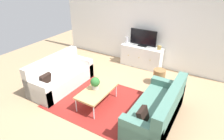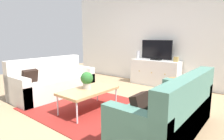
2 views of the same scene
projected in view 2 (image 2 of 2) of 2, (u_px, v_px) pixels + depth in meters
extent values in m
plane|color=tan|center=(101.00, 107.00, 3.65)|extent=(10.00, 10.00, 0.00)
cube|color=white|center=(160.00, 37.00, 5.37)|extent=(6.40, 0.12, 2.70)
cube|color=maroon|center=(95.00, 109.00, 3.53)|extent=(2.50, 1.90, 0.01)
cube|color=silver|center=(55.00, 87.00, 4.37)|extent=(0.80, 1.86, 0.42)
cube|color=silver|center=(47.00, 76.00, 4.52)|extent=(0.20, 1.86, 0.86)
cube|color=silver|center=(82.00, 77.00, 5.00)|extent=(0.80, 0.18, 0.58)
cube|color=silver|center=(18.00, 91.00, 3.72)|extent=(0.80, 0.18, 0.58)
cube|color=black|center=(30.00, 77.00, 3.83)|extent=(0.17, 0.30, 0.32)
cube|color=#4C7A6B|center=(165.00, 117.00, 2.70)|extent=(0.80, 1.86, 0.42)
cube|color=#4C7A6B|center=(188.00, 108.00, 2.48)|extent=(0.20, 1.86, 0.86)
cube|color=#4C7A6B|center=(185.00, 97.00, 3.33)|extent=(0.80, 0.18, 0.58)
cube|color=#4C7A6B|center=(134.00, 136.00, 2.05)|extent=(0.80, 0.18, 0.58)
cube|color=black|center=(142.00, 106.00, 2.22)|extent=(0.18, 0.30, 0.32)
cube|color=tan|center=(88.00, 91.00, 3.42)|extent=(0.58, 1.07, 0.04)
cylinder|color=silver|center=(58.00, 106.00, 3.23)|extent=(0.03, 0.03, 0.36)
cylinder|color=silver|center=(77.00, 113.00, 2.92)|extent=(0.03, 0.03, 0.36)
cylinder|color=silver|center=(97.00, 93.00, 3.99)|extent=(0.03, 0.03, 0.36)
cylinder|color=silver|center=(116.00, 97.00, 3.68)|extent=(0.03, 0.03, 0.36)
cylinder|color=#B7B2A8|center=(87.00, 86.00, 3.46)|extent=(0.15, 0.15, 0.11)
sphere|color=#2D6B2D|center=(87.00, 78.00, 3.44)|extent=(0.23, 0.23, 0.23)
cube|color=white|center=(155.00, 73.00, 5.32)|extent=(1.38, 0.44, 0.71)
sphere|color=#B79338|center=(139.00, 71.00, 5.37)|extent=(0.03, 0.03, 0.03)
sphere|color=#B79338|center=(151.00, 73.00, 5.13)|extent=(0.03, 0.03, 0.03)
sphere|color=#B79338|center=(165.00, 74.00, 4.89)|extent=(0.03, 0.03, 0.03)
cube|color=black|center=(156.00, 59.00, 5.27)|extent=(0.28, 0.16, 0.04)
cube|color=black|center=(156.00, 49.00, 5.22)|extent=(0.89, 0.04, 0.51)
cylinder|color=silver|center=(138.00, 55.00, 5.59)|extent=(0.11, 0.11, 0.23)
cube|color=tan|center=(176.00, 59.00, 4.89)|extent=(0.11, 0.07, 0.13)
cylinder|color=olive|center=(176.00, 89.00, 4.14)|extent=(0.34, 0.34, 0.46)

